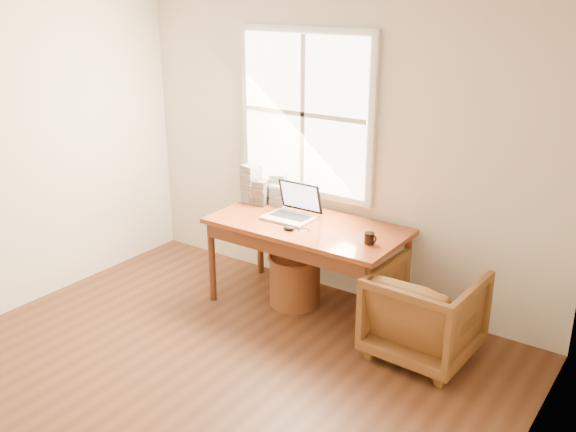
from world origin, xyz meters
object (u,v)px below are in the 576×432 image
at_px(armchair, 425,314).
at_px(desk, 307,226).
at_px(cd_stack_a, 279,188).
at_px(laptop, 288,204).
at_px(wicker_stool, 295,280).
at_px(coffee_mug, 369,238).

bearing_deg(armchair, desk, -4.03).
bearing_deg(armchair, cd_stack_a, -12.82).
xyz_separation_m(desk, laptop, (-0.19, 0.00, 0.16)).
bearing_deg(desk, cd_stack_a, 148.00).
relative_size(desk, wicker_stool, 3.75).
height_order(wicker_stool, coffee_mug, coffee_mug).
height_order(desk, coffee_mug, coffee_mug).
relative_size(desk, coffee_mug, 18.63).
bearing_deg(cd_stack_a, laptop, -44.25).
bearing_deg(coffee_mug, laptop, 159.05).
relative_size(armchair, coffee_mug, 8.57).
distance_m(desk, wicker_stool, 0.53).
height_order(desk, wicker_stool, desk).
bearing_deg(laptop, desk, -0.67).
relative_size(wicker_stool, cd_stack_a, 1.61).
relative_size(wicker_stool, laptop, 1.13).
xyz_separation_m(laptop, coffee_mug, (0.80, -0.09, -0.09)).
bearing_deg(wicker_stool, armchair, -6.19).
bearing_deg(desk, armchair, -6.84).
xyz_separation_m(desk, wicker_stool, (-0.12, 0.00, -0.52)).
bearing_deg(cd_stack_a, armchair, -15.63).
bearing_deg(coffee_mug, wicker_stool, 158.59).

